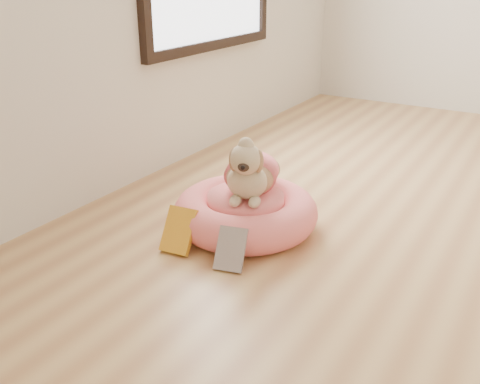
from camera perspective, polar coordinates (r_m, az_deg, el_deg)
The scene contains 4 objects.
pet_bed at distance 2.47m, azimuth 0.60°, elevation -2.16°, with size 0.67×0.67×0.17m.
dog at distance 2.39m, azimuth 1.11°, elevation 3.22°, with size 0.29×0.42×0.31m, color brown, non-canonical shape.
book_yellow at distance 2.30m, azimuth -6.54°, elevation -4.10°, with size 0.13×0.03×0.20m, color yellow.
book_white at distance 2.17m, azimuth -0.99°, elevation -6.10°, with size 0.12×0.02×0.18m, color white.
Camera 1 is at (-0.02, -2.48, 1.13)m, focal length 40.00 mm.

